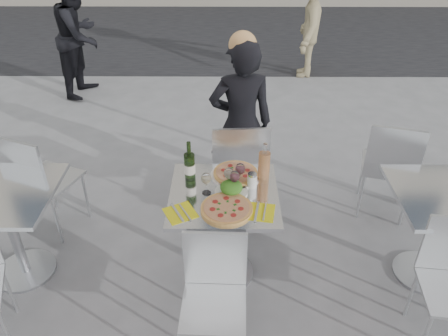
{
  "coord_description": "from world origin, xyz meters",
  "views": [
    {
      "loc": [
        0.02,
        -2.33,
        2.47
      ],
      "look_at": [
        0.0,
        0.15,
        0.85
      ],
      "focal_mm": 35.0,
      "sensor_mm": 36.0,
      "label": 1
    }
  ],
  "objects_px": {
    "salad_plate": "(231,188)",
    "pizza_near": "(227,208)",
    "wineglass_white_b": "(229,174)",
    "napkin_right": "(260,212)",
    "side_table_right": "(442,219)",
    "woman_diner": "(241,124)",
    "wineglass_red_b": "(240,170)",
    "napkin_left": "(180,213)",
    "wineglass_red_a": "(235,177)",
    "chair_near": "(214,288)",
    "pizza_far": "(236,174)",
    "pedestrian_b": "(307,24)",
    "chair_far": "(239,165)",
    "side_chair_rfar": "(390,163)",
    "side_table_left": "(7,216)",
    "wine_bottle": "(190,165)",
    "side_chair_lfar": "(37,177)",
    "sugar_shaker": "(252,180)",
    "carafe": "(264,166)",
    "main_table": "(224,218)",
    "wineglass_white_a": "(206,179)",
    "pedestrian_a": "(79,35)"
  },
  "relations": [
    {
      "from": "wineglass_red_a",
      "to": "napkin_right",
      "type": "xyz_separation_m",
      "value": [
        0.16,
        -0.23,
        -0.11
      ]
    },
    {
      "from": "main_table",
      "to": "pedestrian_a",
      "type": "relative_size",
      "value": 0.47
    },
    {
      "from": "salad_plate",
      "to": "wineglass_white_a",
      "type": "height_order",
      "value": "wineglass_white_a"
    },
    {
      "from": "chair_near",
      "to": "pizza_far",
      "type": "xyz_separation_m",
      "value": [
        0.13,
        0.78,
        0.28
      ]
    },
    {
      "from": "side_chair_rfar",
      "to": "pedestrian_b",
      "type": "relative_size",
      "value": 0.6
    },
    {
      "from": "napkin_left",
      "to": "chair_near",
      "type": "bearing_deg",
      "value": -87.08
    },
    {
      "from": "side_chair_lfar",
      "to": "pedestrian_a",
      "type": "height_order",
      "value": "pedestrian_a"
    },
    {
      "from": "pedestrian_a",
      "to": "salad_plate",
      "type": "distance_m",
      "value": 3.94
    },
    {
      "from": "side_chair_lfar",
      "to": "wineglass_red_b",
      "type": "height_order",
      "value": "side_chair_lfar"
    },
    {
      "from": "wineglass_red_b",
      "to": "side_chair_lfar",
      "type": "bearing_deg",
      "value": 167.59
    },
    {
      "from": "chair_near",
      "to": "side_chair_lfar",
      "type": "height_order",
      "value": "side_chair_lfar"
    },
    {
      "from": "pedestrian_b",
      "to": "salad_plate",
      "type": "relative_size",
      "value": 6.94
    },
    {
      "from": "napkin_left",
      "to": "side_table_left",
      "type": "bearing_deg",
      "value": 142.33
    },
    {
      "from": "side_table_left",
      "to": "napkin_right",
      "type": "height_order",
      "value": "napkin_right"
    },
    {
      "from": "sugar_shaker",
      "to": "wineglass_white_b",
      "type": "distance_m",
      "value": 0.17
    },
    {
      "from": "pedestrian_a",
      "to": "pizza_near",
      "type": "distance_m",
      "value": 4.08
    },
    {
      "from": "main_table",
      "to": "pizza_far",
      "type": "height_order",
      "value": "pizza_far"
    },
    {
      "from": "main_table",
      "to": "side_table_right",
      "type": "distance_m",
      "value": 1.5
    },
    {
      "from": "wineglass_red_a",
      "to": "chair_far",
      "type": "bearing_deg",
      "value": 85.16
    },
    {
      "from": "carafe",
      "to": "sugar_shaker",
      "type": "height_order",
      "value": "carafe"
    },
    {
      "from": "side_chair_rfar",
      "to": "carafe",
      "type": "distance_m",
      "value": 1.26
    },
    {
      "from": "side_chair_rfar",
      "to": "woman_diner",
      "type": "bearing_deg",
      "value": 2.56
    },
    {
      "from": "salad_plate",
      "to": "sugar_shaker",
      "type": "bearing_deg",
      "value": 26.31
    },
    {
      "from": "napkin_right",
      "to": "chair_far",
      "type": "bearing_deg",
      "value": 107.42
    },
    {
      "from": "wineglass_red_a",
      "to": "side_chair_lfar",
      "type": "bearing_deg",
      "value": 164.07
    },
    {
      "from": "pizza_near",
      "to": "side_table_left",
      "type": "bearing_deg",
      "value": 173.35
    },
    {
      "from": "side_chair_lfar",
      "to": "chair_near",
      "type": "bearing_deg",
      "value": 165.65
    },
    {
      "from": "chair_far",
      "to": "pedestrian_a",
      "type": "height_order",
      "value": "pedestrian_a"
    },
    {
      "from": "pizza_near",
      "to": "side_chair_rfar",
      "type": "bearing_deg",
      "value": 33.06
    },
    {
      "from": "sugar_shaker",
      "to": "napkin_left",
      "type": "distance_m",
      "value": 0.54
    },
    {
      "from": "side_table_left",
      "to": "woman_diner",
      "type": "distance_m",
      "value": 1.93
    },
    {
      "from": "wineglass_red_a",
      "to": "woman_diner",
      "type": "bearing_deg",
      "value": 86.0
    },
    {
      "from": "pedestrian_b",
      "to": "pizza_near",
      "type": "bearing_deg",
      "value": -6.78
    },
    {
      "from": "side_chair_rfar",
      "to": "salad_plate",
      "type": "relative_size",
      "value": 4.2
    },
    {
      "from": "side_chair_lfar",
      "to": "pizza_far",
      "type": "xyz_separation_m",
      "value": [
        1.54,
        -0.26,
        0.21
      ]
    },
    {
      "from": "pedestrian_b",
      "to": "pizza_near",
      "type": "distance_m",
      "value": 4.43
    },
    {
      "from": "pizza_near",
      "to": "wineglass_white_a",
      "type": "xyz_separation_m",
      "value": [
        -0.13,
        0.18,
        0.1
      ]
    },
    {
      "from": "side_table_right",
      "to": "pizza_far",
      "type": "relative_size",
      "value": 2.14
    },
    {
      "from": "woman_diner",
      "to": "napkin_right",
      "type": "xyz_separation_m",
      "value": [
        0.09,
        -1.19,
        0.01
      ]
    },
    {
      "from": "wineglass_white_b",
      "to": "napkin_right",
      "type": "relative_size",
      "value": 0.76
    },
    {
      "from": "side_chair_rfar",
      "to": "wineglass_red_a",
      "type": "height_order",
      "value": "side_chair_rfar"
    },
    {
      "from": "side_table_left",
      "to": "wine_bottle",
      "type": "bearing_deg",
      "value": 7.18
    },
    {
      "from": "wineglass_red_b",
      "to": "napkin_left",
      "type": "xyz_separation_m",
      "value": [
        -0.38,
        -0.33,
        -0.11
      ]
    },
    {
      "from": "side_table_right",
      "to": "woman_diner",
      "type": "relative_size",
      "value": 0.5
    },
    {
      "from": "side_chair_lfar",
      "to": "wineglass_red_a",
      "type": "relative_size",
      "value": 5.95
    },
    {
      "from": "main_table",
      "to": "sugar_shaker",
      "type": "relative_size",
      "value": 7.01
    },
    {
      "from": "chair_far",
      "to": "wineglass_white_b",
      "type": "xyz_separation_m",
      "value": [
        -0.09,
        -0.56,
        0.29
      ]
    },
    {
      "from": "salad_plate",
      "to": "pizza_near",
      "type": "bearing_deg",
      "value": -99.72
    },
    {
      "from": "salad_plate",
      "to": "napkin_right",
      "type": "distance_m",
      "value": 0.27
    },
    {
      "from": "woman_diner",
      "to": "pizza_near",
      "type": "relative_size",
      "value": 4.52
    }
  ]
}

